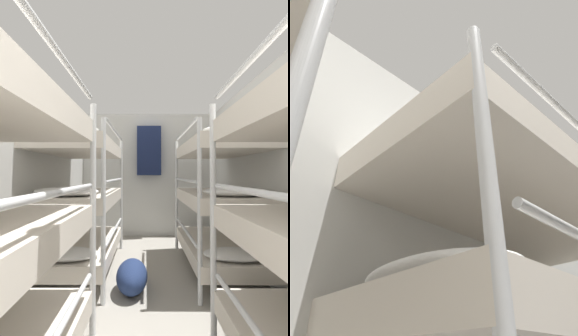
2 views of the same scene
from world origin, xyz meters
TOP-DOWN VIEW (x-y plane):
  - wall_left at (-1.26, 2.67)m, footprint 0.06×5.46m
  - bunk_stack_left_far at (-0.82, 3.57)m, footprint 0.82×1.78m

SIDE VIEW (x-z plane):
  - bunk_stack_left_far at x=-0.82m, z-range 0.03..1.73m
  - wall_left at x=-1.26m, z-range 0.00..2.28m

